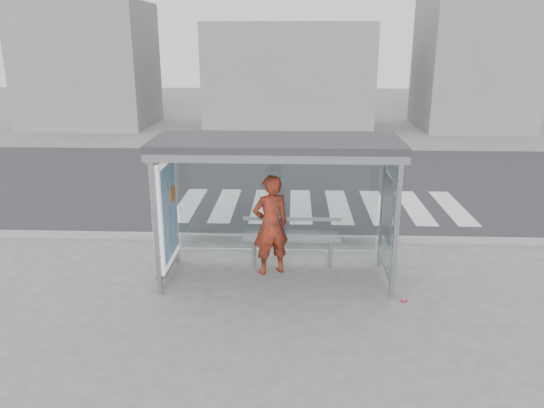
# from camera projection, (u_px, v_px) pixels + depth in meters

# --- Properties ---
(ground) EXTENTS (80.00, 80.00, 0.00)m
(ground) POSITION_uv_depth(u_px,v_px,m) (276.00, 278.00, 9.83)
(ground) COLOR #61615E
(ground) RESTS_ON ground
(road) EXTENTS (30.00, 10.00, 0.01)m
(road) POSITION_uv_depth(u_px,v_px,m) (284.00, 181.00, 16.50)
(road) COLOR #2E2E31
(road) RESTS_ON ground
(curb) EXTENTS (30.00, 0.18, 0.12)m
(curb) POSITION_uv_depth(u_px,v_px,m) (279.00, 238.00, 11.67)
(curb) COLOR gray
(curb) RESTS_ON ground
(crosswalk) EXTENTS (7.55, 3.00, 0.00)m
(crosswalk) POSITION_uv_depth(u_px,v_px,m) (319.00, 206.00, 14.08)
(crosswalk) COLOR silver
(crosswalk) RESTS_ON ground
(bus_shelter) EXTENTS (4.25, 1.65, 2.62)m
(bus_shelter) POSITION_uv_depth(u_px,v_px,m) (255.00, 174.00, 9.31)
(bus_shelter) COLOR gray
(bus_shelter) RESTS_ON ground
(building_left) EXTENTS (6.00, 5.00, 6.00)m
(building_left) POSITION_uv_depth(u_px,v_px,m) (89.00, 65.00, 26.50)
(building_left) COLOR gray
(building_left) RESTS_ON ground
(building_center) EXTENTS (8.00, 5.00, 5.00)m
(building_center) POSITION_uv_depth(u_px,v_px,m) (289.00, 76.00, 26.25)
(building_center) COLOR gray
(building_center) RESTS_ON ground
(building_right) EXTENTS (5.00, 5.00, 7.00)m
(building_right) POSITION_uv_depth(u_px,v_px,m) (475.00, 55.00, 25.60)
(building_right) COLOR gray
(building_right) RESTS_ON ground
(person) EXTENTS (0.82, 0.69, 1.91)m
(person) POSITION_uv_depth(u_px,v_px,m) (271.00, 225.00, 9.80)
(person) COLOR #E65015
(person) RESTS_ON ground
(bench) EXTENTS (1.89, 0.25, 0.98)m
(bench) POSITION_uv_depth(u_px,v_px,m) (292.00, 239.00, 10.18)
(bench) COLOR gray
(bench) RESTS_ON ground
(soda_can) EXTENTS (0.13, 0.11, 0.06)m
(soda_can) POSITION_uv_depth(u_px,v_px,m) (405.00, 300.00, 8.94)
(soda_can) COLOR #E04185
(soda_can) RESTS_ON ground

